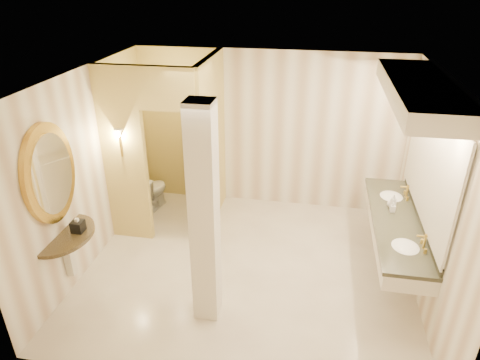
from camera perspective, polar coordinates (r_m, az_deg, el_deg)
name	(u,v)px	position (r m, az deg, el deg)	size (l,w,h in m)	color
floor	(248,268)	(6.23, 1.06, -11.63)	(4.50, 4.50, 0.00)	silver
ceiling	(250,79)	(5.03, 1.33, 13.33)	(4.50, 4.50, 0.00)	white
wall_back	(268,131)	(7.32, 3.73, 6.54)	(4.50, 0.02, 2.70)	white
wall_front	(212,286)	(3.86, -3.77, -13.95)	(4.50, 0.02, 2.70)	white
wall_left	(87,170)	(6.22, -19.73, 1.22)	(0.02, 4.00, 2.70)	white
wall_right	(433,199)	(5.64, 24.39, -2.33)	(0.02, 4.00, 2.70)	white
toilet_closet	(186,147)	(6.58, -7.21, 4.35)	(1.50, 1.55, 2.70)	#EBDB7B
wall_sconce	(119,135)	(6.28, -15.82, 5.83)	(0.14, 0.14, 0.42)	#B49239
vanity	(410,167)	(5.69, 21.74, 1.60)	(0.75, 2.53, 2.09)	silver
console_shelf	(55,201)	(5.58, -23.43, -2.58)	(0.95, 0.95, 1.92)	black
pillar	(204,219)	(4.76, -4.77, -5.21)	(0.29, 0.29, 2.70)	silver
tissue_box	(78,226)	(5.74, -20.81, -5.78)	(0.14, 0.14, 0.14)	black
toilet	(152,191)	(7.65, -11.67, -1.39)	(0.37, 0.66, 0.67)	white
soap_bottle_a	(393,207)	(6.13, 19.71, -3.43)	(0.06, 0.06, 0.14)	beige
soap_bottle_b	(391,203)	(6.26, 19.47, -2.85)	(0.10, 0.10, 0.12)	silver
soap_bottle_c	(393,201)	(6.18, 19.78, -2.71)	(0.09, 0.09, 0.23)	#C6B28C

